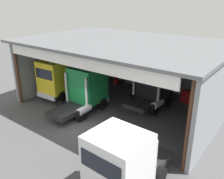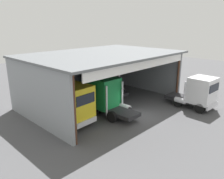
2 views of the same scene
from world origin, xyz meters
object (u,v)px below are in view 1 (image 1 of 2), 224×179
at_px(truck_black_left_bay, 152,85).
at_px(oil_drum, 116,80).
at_px(truck_white_center_bay, 122,163).
at_px(tool_cart, 187,97).
at_px(truck_green_center_right_bay, 86,88).
at_px(truck_yellow_yard_outside, 58,78).

relative_size(truck_black_left_bay, oil_drum, 5.17).
bearing_deg(truck_white_center_bay, tool_cart, -80.40).
bearing_deg(truck_white_center_bay, truck_green_center_right_bay, -34.74).
distance_m(truck_yellow_yard_outside, oil_drum, 6.67).
bearing_deg(tool_cart, truck_green_center_right_bay, -132.63).
height_order(truck_yellow_yard_outside, oil_drum, truck_yellow_yard_outside).
distance_m(truck_yellow_yard_outside, tool_cart, 11.69).
distance_m(truck_green_center_right_bay, truck_black_left_bay, 5.62).
height_order(truck_yellow_yard_outside, truck_white_center_bay, truck_yellow_yard_outside).
xyz_separation_m(truck_white_center_bay, tool_cart, (-1.58, 12.37, -1.26)).
bearing_deg(oil_drum, truck_white_center_bay, -52.63).
bearing_deg(tool_cart, truck_yellow_yard_outside, -147.41).
height_order(truck_black_left_bay, oil_drum, truck_black_left_bay).
distance_m(truck_black_left_bay, tool_cart, 3.62).
bearing_deg(truck_white_center_bay, truck_black_left_bay, -66.89).
bearing_deg(truck_black_left_bay, truck_green_center_right_bay, -132.79).
height_order(truck_green_center_right_bay, truck_black_left_bay, truck_green_center_right_bay).
xyz_separation_m(truck_green_center_right_bay, truck_black_left_bay, (3.93, 4.01, -0.02)).
bearing_deg(oil_drum, truck_yellow_yard_outside, -107.38).
distance_m(truck_green_center_right_bay, truck_white_center_bay, 9.58).
distance_m(truck_black_left_bay, truck_white_center_bay, 10.47).
bearing_deg(tool_cart, truck_black_left_bay, -129.65).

